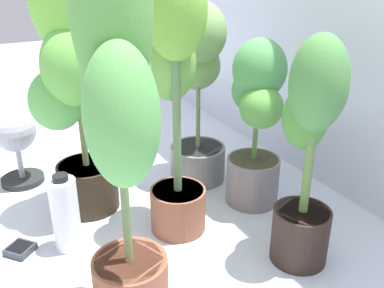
{
  "coord_description": "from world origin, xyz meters",
  "views": [
    {
      "loc": [
        1.19,
        -0.42,
        0.92
      ],
      "look_at": [
        0.02,
        0.2,
        0.33
      ],
      "focal_mm": 40.14,
      "sensor_mm": 36.0,
      "label": 1
    }
  ],
  "objects_px": {
    "potted_plant_back_left": "(197,85)",
    "potted_plant_front_left": "(72,66)",
    "potted_plant_back_right": "(309,148)",
    "potted_plant_front_right": "(119,111)",
    "nutrient_bottle": "(65,214)",
    "hygrometer_box": "(20,249)",
    "floor_fan": "(15,138)",
    "potted_plant_center": "(175,86)",
    "potted_plant_back_center": "(256,121)"
  },
  "relations": [
    {
      "from": "potted_plant_back_center",
      "to": "floor_fan",
      "type": "height_order",
      "value": "potted_plant_back_center"
    },
    {
      "from": "potted_plant_back_center",
      "to": "potted_plant_back_left",
      "type": "bearing_deg",
      "value": -162.44
    },
    {
      "from": "potted_plant_back_right",
      "to": "potted_plant_center",
      "type": "relative_size",
      "value": 0.8
    },
    {
      "from": "potted_plant_center",
      "to": "potted_plant_back_left",
      "type": "bearing_deg",
      "value": 140.22
    },
    {
      "from": "potted_plant_center",
      "to": "nutrient_bottle",
      "type": "xyz_separation_m",
      "value": [
        -0.05,
        -0.38,
        -0.4
      ]
    },
    {
      "from": "potted_plant_back_center",
      "to": "potted_plant_back_right",
      "type": "bearing_deg",
      "value": -11.15
    },
    {
      "from": "potted_plant_back_right",
      "to": "potted_plant_front_left",
      "type": "distance_m",
      "value": 0.83
    },
    {
      "from": "potted_plant_front_left",
      "to": "potted_plant_back_center",
      "type": "distance_m",
      "value": 0.69
    },
    {
      "from": "potted_plant_back_right",
      "to": "potted_plant_back_center",
      "type": "height_order",
      "value": "potted_plant_back_right"
    },
    {
      "from": "potted_plant_back_right",
      "to": "potted_plant_back_center",
      "type": "relative_size",
      "value": 1.12
    },
    {
      "from": "potted_plant_back_center",
      "to": "nutrient_bottle",
      "type": "relative_size",
      "value": 2.36
    },
    {
      "from": "potted_plant_center",
      "to": "hygrometer_box",
      "type": "relative_size",
      "value": 8.14
    },
    {
      "from": "floor_fan",
      "to": "potted_plant_center",
      "type": "bearing_deg",
      "value": -87.7
    },
    {
      "from": "potted_plant_back_right",
      "to": "potted_plant_back_center",
      "type": "xyz_separation_m",
      "value": [
        -0.36,
        0.07,
        -0.05
      ]
    },
    {
      "from": "potted_plant_back_left",
      "to": "potted_plant_front_left",
      "type": "bearing_deg",
      "value": -86.4
    },
    {
      "from": "potted_plant_back_right",
      "to": "nutrient_bottle",
      "type": "distance_m",
      "value": 0.81
    },
    {
      "from": "potted_plant_back_center",
      "to": "potted_plant_front_right",
      "type": "relative_size",
      "value": 0.6
    },
    {
      "from": "potted_plant_front_right",
      "to": "floor_fan",
      "type": "distance_m",
      "value": 1.04
    },
    {
      "from": "potted_plant_front_right",
      "to": "floor_fan",
      "type": "relative_size",
      "value": 3.29
    },
    {
      "from": "potted_plant_front_left",
      "to": "potted_plant_front_right",
      "type": "bearing_deg",
      "value": -4.01
    },
    {
      "from": "potted_plant_front_right",
      "to": "floor_fan",
      "type": "height_order",
      "value": "potted_plant_front_right"
    },
    {
      "from": "potted_plant_front_right",
      "to": "nutrient_bottle",
      "type": "bearing_deg",
      "value": -168.2
    },
    {
      "from": "potted_plant_center",
      "to": "nutrient_bottle",
      "type": "distance_m",
      "value": 0.55
    },
    {
      "from": "potted_plant_back_right",
      "to": "potted_plant_front_right",
      "type": "bearing_deg",
      "value": -90.5
    },
    {
      "from": "potted_plant_back_right",
      "to": "hygrometer_box",
      "type": "bearing_deg",
      "value": -118.96
    },
    {
      "from": "potted_plant_back_left",
      "to": "potted_plant_front_left",
      "type": "relative_size",
      "value": 0.78
    },
    {
      "from": "hygrometer_box",
      "to": "nutrient_bottle",
      "type": "relative_size",
      "value": 0.41
    },
    {
      "from": "potted_plant_back_center",
      "to": "hygrometer_box",
      "type": "bearing_deg",
      "value": -95.7
    },
    {
      "from": "potted_plant_back_center",
      "to": "hygrometer_box",
      "type": "relative_size",
      "value": 5.79
    },
    {
      "from": "hygrometer_box",
      "to": "potted_plant_back_right",
      "type": "bearing_deg",
      "value": -160.35
    },
    {
      "from": "potted_plant_center",
      "to": "hygrometer_box",
      "type": "height_order",
      "value": "potted_plant_center"
    },
    {
      "from": "potted_plant_front_left",
      "to": "potted_plant_front_right",
      "type": "relative_size",
      "value": 0.9
    },
    {
      "from": "potted_plant_back_left",
      "to": "nutrient_bottle",
      "type": "relative_size",
      "value": 2.74
    },
    {
      "from": "hygrometer_box",
      "to": "nutrient_bottle",
      "type": "bearing_deg",
      "value": -148.09
    },
    {
      "from": "potted_plant_front_right",
      "to": "nutrient_bottle",
      "type": "xyz_separation_m",
      "value": [
        -0.4,
        -0.08,
        -0.47
      ]
    },
    {
      "from": "potted_plant_back_center",
      "to": "hygrometer_box",
      "type": "distance_m",
      "value": 0.94
    },
    {
      "from": "hygrometer_box",
      "to": "nutrient_bottle",
      "type": "xyz_separation_m",
      "value": [
        0.05,
        0.15,
        0.12
      ]
    },
    {
      "from": "hygrometer_box",
      "to": "potted_plant_front_left",
      "type": "bearing_deg",
      "value": -100.06
    },
    {
      "from": "potted_plant_back_right",
      "to": "floor_fan",
      "type": "xyz_separation_m",
      "value": [
        -0.95,
        -0.72,
        -0.18
      ]
    },
    {
      "from": "potted_plant_back_left",
      "to": "potted_plant_back_right",
      "type": "relative_size",
      "value": 1.04
    },
    {
      "from": "potted_plant_back_right",
      "to": "floor_fan",
      "type": "bearing_deg",
      "value": -142.76
    },
    {
      "from": "potted_plant_center",
      "to": "floor_fan",
      "type": "relative_size",
      "value": 2.78
    },
    {
      "from": "potted_plant_front_left",
      "to": "nutrient_bottle",
      "type": "xyz_separation_m",
      "value": [
        0.22,
        -0.13,
        -0.43
      ]
    },
    {
      "from": "hygrometer_box",
      "to": "floor_fan",
      "type": "xyz_separation_m",
      "value": [
        -0.51,
        0.08,
        0.2
      ]
    },
    {
      "from": "potted_plant_back_right",
      "to": "floor_fan",
      "type": "relative_size",
      "value": 2.21
    },
    {
      "from": "potted_plant_back_right",
      "to": "potted_plant_front_left",
      "type": "xyz_separation_m",
      "value": [
        -0.62,
        -0.53,
        0.17
      ]
    },
    {
      "from": "nutrient_bottle",
      "to": "potted_plant_center",
      "type": "bearing_deg",
      "value": 82.77
    },
    {
      "from": "potted_plant_back_right",
      "to": "hygrometer_box",
      "type": "xyz_separation_m",
      "value": [
        -0.45,
        -0.81,
        -0.38
      ]
    },
    {
      "from": "potted_plant_back_right",
      "to": "potted_plant_center",
      "type": "xyz_separation_m",
      "value": [
        -0.35,
        -0.27,
        0.13
      ]
    },
    {
      "from": "potted_plant_back_left",
      "to": "floor_fan",
      "type": "distance_m",
      "value": 0.8
    }
  ]
}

